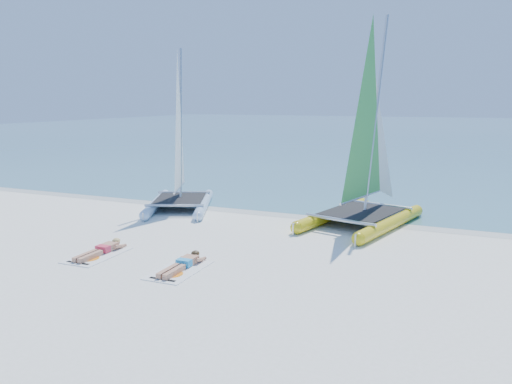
# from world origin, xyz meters

# --- Properties ---
(ground) EXTENTS (140.00, 140.00, 0.00)m
(ground) POSITION_xyz_m (0.00, 0.00, 0.00)
(ground) COLOR white
(ground) RESTS_ON ground
(sea) EXTENTS (140.00, 115.00, 0.01)m
(sea) POSITION_xyz_m (0.00, 63.00, 0.01)
(sea) COLOR #69A3AF
(sea) RESTS_ON ground
(wet_sand_strip) EXTENTS (140.00, 1.40, 0.01)m
(wet_sand_strip) POSITION_xyz_m (0.00, 5.50, 0.00)
(wet_sand_strip) COLOR silver
(wet_sand_strip) RESTS_ON ground
(catamaran_blue) EXTENTS (3.87, 5.17, 6.38)m
(catamaran_blue) POSITION_xyz_m (-4.07, 4.81, 1.90)
(catamaran_blue) COLOR #C0E7FC
(catamaran_blue) RESTS_ON ground
(catamaran_yellow) EXTENTS (3.80, 5.84, 7.24)m
(catamaran_yellow) POSITION_xyz_m (3.11, 5.41, 2.28)
(catamaran_yellow) COLOR yellow
(catamaran_yellow) RESTS_ON ground
(towel_a) EXTENTS (1.00, 1.85, 0.02)m
(towel_a) POSITION_xyz_m (-2.96, -1.32, 0.01)
(towel_a) COLOR white
(towel_a) RESTS_ON ground
(sunbather_a) EXTENTS (0.37, 1.73, 0.26)m
(sunbather_a) POSITION_xyz_m (-2.96, -1.13, 0.12)
(sunbather_a) COLOR tan
(sunbather_a) RESTS_ON towel_a
(towel_b) EXTENTS (1.00, 1.85, 0.02)m
(towel_b) POSITION_xyz_m (-0.27, -1.50, 0.01)
(towel_b) COLOR white
(towel_b) RESTS_ON ground
(sunbather_b) EXTENTS (0.37, 1.73, 0.26)m
(sunbather_b) POSITION_xyz_m (-0.27, -1.31, 0.12)
(sunbather_b) COLOR tan
(sunbather_b) RESTS_ON towel_b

